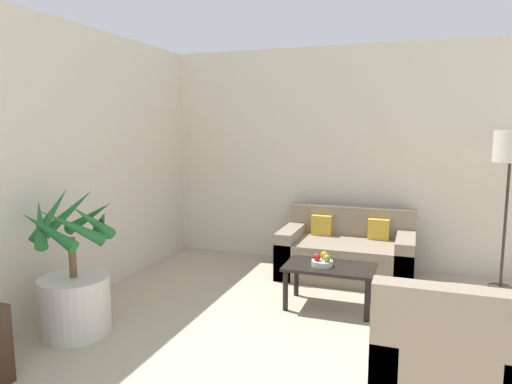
# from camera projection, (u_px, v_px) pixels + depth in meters

# --- Properties ---
(wall_back) EXTENTS (8.18, 0.06, 2.70)m
(wall_back) POSITION_uv_depth(u_px,v_px,m) (433.00, 159.00, 5.32)
(wall_back) COLOR beige
(wall_back) RESTS_ON ground_plane
(potted_palm) EXTENTS (0.76, 0.76, 1.23)m
(potted_palm) POSITION_uv_depth(u_px,v_px,m) (74.00, 287.00, 3.78)
(potted_palm) COLOR beige
(potted_palm) RESTS_ON ground_plane
(sofa_loveseat) EXTENTS (1.49, 0.86, 0.77)m
(sofa_loveseat) POSITION_uv_depth(u_px,v_px,m) (347.00, 253.00, 5.28)
(sofa_loveseat) COLOR gray
(sofa_loveseat) RESTS_ON ground_plane
(floor_lamp) EXTENTS (0.34, 0.34, 1.68)m
(floor_lamp) POSITION_uv_depth(u_px,v_px,m) (511.00, 154.00, 4.69)
(floor_lamp) COLOR #2D2823
(floor_lamp) RESTS_ON ground_plane
(coffee_table) EXTENTS (0.84, 0.50, 0.42)m
(coffee_table) POSITION_uv_depth(u_px,v_px,m) (330.00, 272.00, 4.33)
(coffee_table) COLOR black
(coffee_table) RESTS_ON ground_plane
(fruit_bowl) EXTENTS (0.20, 0.20, 0.05)m
(fruit_bowl) POSITION_uv_depth(u_px,v_px,m) (322.00, 263.00, 4.31)
(fruit_bowl) COLOR beige
(fruit_bowl) RESTS_ON coffee_table
(apple_red) EXTENTS (0.07, 0.07, 0.07)m
(apple_red) POSITION_uv_depth(u_px,v_px,m) (317.00, 257.00, 4.30)
(apple_red) COLOR red
(apple_red) RESTS_ON fruit_bowl
(apple_green) EXTENTS (0.07, 0.07, 0.07)m
(apple_green) POSITION_uv_depth(u_px,v_px,m) (327.00, 258.00, 4.26)
(apple_green) COLOR olive
(apple_green) RESTS_ON fruit_bowl
(orange_fruit) EXTENTS (0.08, 0.08, 0.08)m
(orange_fruit) POSITION_uv_depth(u_px,v_px,m) (324.00, 255.00, 4.35)
(orange_fruit) COLOR orange
(orange_fruit) RESTS_ON fruit_bowl
(armchair) EXTENTS (0.83, 0.79, 0.87)m
(armchair) POSITION_uv_depth(u_px,v_px,m) (444.00, 366.00, 2.76)
(armchair) COLOR gray
(armchair) RESTS_ON ground_plane
(ottoman) EXTENTS (0.66, 0.45, 0.36)m
(ottoman) POSITION_uv_depth(u_px,v_px,m) (428.00, 329.00, 3.49)
(ottoman) COLOR gray
(ottoman) RESTS_ON ground_plane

